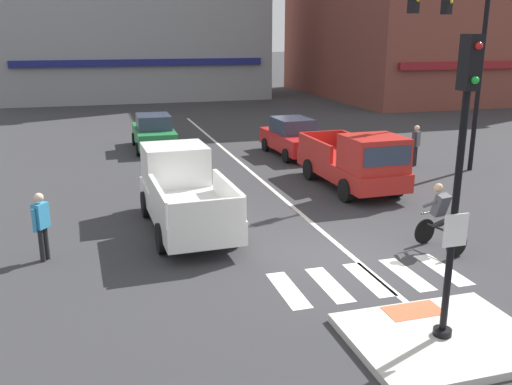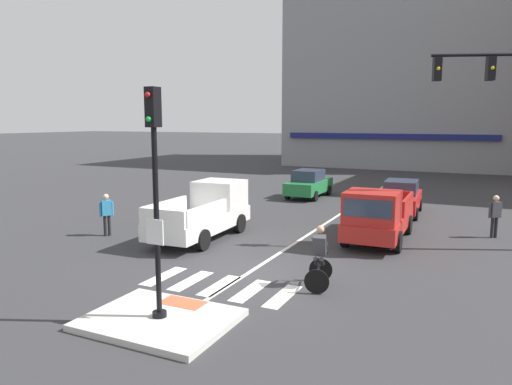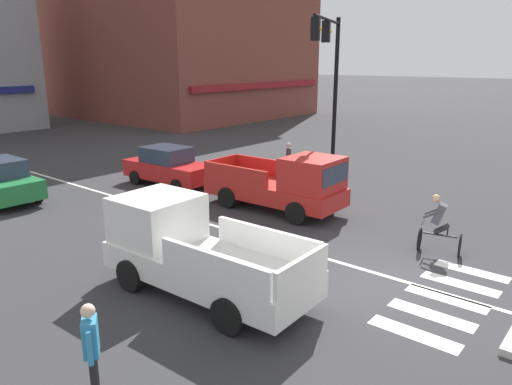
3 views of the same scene
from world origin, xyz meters
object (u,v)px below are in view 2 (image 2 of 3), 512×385
object	(u,v)px
pickup_truck_white_westbound_near	(206,212)
pedestrian_at_curb_left	(107,211)
cyclist	(319,256)
car_green_westbound_distant	(309,184)
pedestrian_waiting_far_side	(495,213)
car_red_eastbound_far	(401,198)
pickup_truck_red_eastbound_mid	(377,217)
signal_pole	(155,183)

from	to	relation	value
pickup_truck_white_westbound_near	pedestrian_at_curb_left	world-z (taller)	pickup_truck_white_westbound_near
pedestrian_at_curb_left	cyclist	bearing A→B (deg)	-12.13
car_green_westbound_distant	pedestrian_at_curb_left	bearing A→B (deg)	-107.61
cyclist	pedestrian_waiting_far_side	xyz separation A→B (m)	(4.41, 8.22, 0.11)
pedestrian_waiting_far_side	pedestrian_at_curb_left	bearing A→B (deg)	-155.80
pedestrian_at_curb_left	car_green_westbound_distant	bearing A→B (deg)	72.39
car_red_eastbound_far	cyclist	distance (m)	11.59
pickup_truck_white_westbound_near	pedestrian_at_curb_left	xyz separation A→B (m)	(-3.59, -1.60, 0.00)
pickup_truck_white_westbound_near	pickup_truck_red_eastbound_mid	size ratio (longest dim) A/B	1.00
car_red_eastbound_far	pickup_truck_white_westbound_near	world-z (taller)	pickup_truck_white_westbound_near
pickup_truck_white_westbound_near	pedestrian_waiting_far_side	size ratio (longest dim) A/B	3.09
car_red_eastbound_far	pedestrian_at_curb_left	bearing A→B (deg)	-135.51
pickup_truck_white_westbound_near	car_green_westbound_distant	bearing A→B (deg)	87.92
pickup_truck_red_eastbound_mid	pedestrian_waiting_far_side	world-z (taller)	pickup_truck_red_eastbound_mid
car_green_westbound_distant	pedestrian_at_curb_left	world-z (taller)	pedestrian_at_curb_left
pickup_truck_red_eastbound_mid	cyclist	bearing A→B (deg)	-94.60
pickup_truck_white_westbound_near	pickup_truck_red_eastbound_mid	xyz separation A→B (m)	(6.24, 1.91, 0.00)
signal_pole	pickup_truck_white_westbound_near	bearing A→B (deg)	113.90
pedestrian_waiting_far_side	car_red_eastbound_far	bearing A→B (deg)	140.25
car_red_eastbound_far	pickup_truck_red_eastbound_mid	world-z (taller)	pickup_truck_red_eastbound_mid
pedestrian_at_curb_left	pedestrian_waiting_far_side	world-z (taller)	same
signal_pole	pedestrian_waiting_far_side	size ratio (longest dim) A/B	3.03
pickup_truck_red_eastbound_mid	pedestrian_at_curb_left	bearing A→B (deg)	-160.32
signal_pole	cyclist	size ratio (longest dim) A/B	3.01
pickup_truck_red_eastbound_mid	pickup_truck_white_westbound_near	bearing A→B (deg)	-162.97
pickup_truck_white_westbound_near	pedestrian_at_curb_left	bearing A→B (deg)	-155.94
car_red_eastbound_far	pickup_truck_red_eastbound_mid	xyz separation A→B (m)	(0.09, -6.06, 0.17)
cyclist	pedestrian_at_curb_left	xyz separation A→B (m)	(-9.39, 2.02, 0.11)
pickup_truck_red_eastbound_mid	pedestrian_at_curb_left	size ratio (longest dim) A/B	3.08
signal_pole	pedestrian_waiting_far_side	bearing A→B (deg)	60.28
signal_pole	pickup_truck_red_eastbound_mid	world-z (taller)	signal_pole
cyclist	pedestrian_waiting_far_side	world-z (taller)	cyclist
signal_pole	cyclist	distance (m)	5.13
cyclist	pedestrian_at_curb_left	size ratio (longest dim) A/B	1.01
pedestrian_waiting_far_side	cyclist	bearing A→B (deg)	-118.21
pedestrian_waiting_far_side	car_green_westbound_distant	bearing A→B (deg)	146.95
car_green_westbound_distant	pickup_truck_white_westbound_near	size ratio (longest dim) A/B	0.80
car_green_westbound_distant	pickup_truck_red_eastbound_mid	xyz separation A→B (m)	(5.84, -9.06, 0.17)
pickup_truck_white_westbound_near	cyclist	world-z (taller)	pickup_truck_white_westbound_near
car_green_westbound_distant	pickup_truck_white_westbound_near	distance (m)	10.98
signal_pole	car_red_eastbound_far	distance (m)	15.87
pickup_truck_white_westbound_near	pedestrian_at_curb_left	distance (m)	3.94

